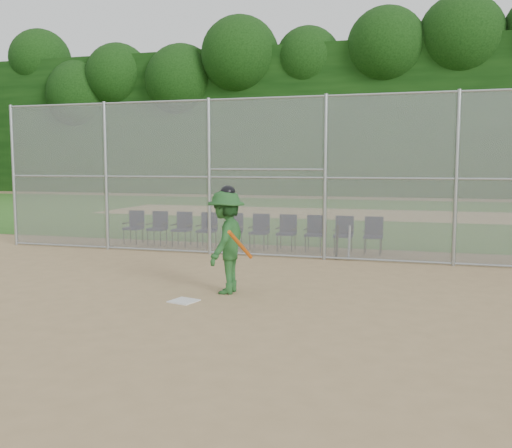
# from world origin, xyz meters

# --- Properties ---
(ground) EXTENTS (100.00, 100.00, 0.00)m
(ground) POSITION_xyz_m (0.00, 0.00, 0.00)
(ground) COLOR tan
(ground) RESTS_ON ground
(grass_strip) EXTENTS (100.00, 100.00, 0.00)m
(grass_strip) POSITION_xyz_m (0.00, 18.00, 0.01)
(grass_strip) COLOR #2D621D
(grass_strip) RESTS_ON ground
(dirt_patch_far) EXTENTS (24.00, 24.00, 0.00)m
(dirt_patch_far) POSITION_xyz_m (0.00, 18.00, 0.01)
(dirt_patch_far) COLOR tan
(dirt_patch_far) RESTS_ON ground
(backstop_fence) EXTENTS (16.09, 0.09, 4.00)m
(backstop_fence) POSITION_xyz_m (0.00, 5.00, 2.07)
(backstop_fence) COLOR gray
(backstop_fence) RESTS_ON ground
(treeline) EXTENTS (81.00, 60.00, 11.00)m
(treeline) POSITION_xyz_m (0.00, 20.00, 5.50)
(treeline) COLOR black
(treeline) RESTS_ON ground
(home_plate) EXTENTS (0.51, 0.51, 0.02)m
(home_plate) POSITION_xyz_m (-0.56, 0.05, 0.01)
(home_plate) COLOR silver
(home_plate) RESTS_ON ground
(batter_at_plate) EXTENTS (0.88, 1.36, 1.96)m
(batter_at_plate) POSITION_xyz_m (-0.09, 0.90, 0.95)
(batter_at_plate) COLOR #215222
(batter_at_plate) RESTS_ON ground
(spare_bats) EXTENTS (0.66, 0.29, 0.84)m
(spare_bats) POSITION_xyz_m (1.28, 5.18, 0.42)
(spare_bats) COLOR #D84C14
(spare_bats) RESTS_ON ground
(chair_0) EXTENTS (0.54, 0.52, 0.96)m
(chair_0) POSITION_xyz_m (-4.88, 6.21, 0.48)
(chair_0) COLOR #0F1239
(chair_0) RESTS_ON ground
(chair_1) EXTENTS (0.54, 0.52, 0.96)m
(chair_1) POSITION_xyz_m (-4.11, 6.21, 0.48)
(chair_1) COLOR #0F1239
(chair_1) RESTS_ON ground
(chair_2) EXTENTS (0.54, 0.52, 0.96)m
(chair_2) POSITION_xyz_m (-3.34, 6.21, 0.48)
(chair_2) COLOR #0F1239
(chair_2) RESTS_ON ground
(chair_3) EXTENTS (0.54, 0.52, 0.96)m
(chair_3) POSITION_xyz_m (-2.56, 6.21, 0.48)
(chair_3) COLOR #0F1239
(chair_3) RESTS_ON ground
(chair_4) EXTENTS (0.54, 0.52, 0.96)m
(chair_4) POSITION_xyz_m (-1.79, 6.21, 0.48)
(chair_4) COLOR #0F1239
(chair_4) RESTS_ON ground
(chair_5) EXTENTS (0.54, 0.52, 0.96)m
(chair_5) POSITION_xyz_m (-1.02, 6.21, 0.48)
(chair_5) COLOR #0F1239
(chair_5) RESTS_ON ground
(chair_6) EXTENTS (0.54, 0.52, 0.96)m
(chair_6) POSITION_xyz_m (-0.25, 6.21, 0.48)
(chair_6) COLOR #0F1239
(chair_6) RESTS_ON ground
(chair_7) EXTENTS (0.54, 0.52, 0.96)m
(chair_7) POSITION_xyz_m (0.52, 6.21, 0.48)
(chair_7) COLOR #0F1239
(chair_7) RESTS_ON ground
(chair_8) EXTENTS (0.54, 0.52, 0.96)m
(chair_8) POSITION_xyz_m (1.30, 6.21, 0.48)
(chair_8) COLOR #0F1239
(chair_8) RESTS_ON ground
(chair_9) EXTENTS (0.54, 0.52, 0.96)m
(chair_9) POSITION_xyz_m (2.07, 6.21, 0.48)
(chair_9) COLOR #0F1239
(chair_9) RESTS_ON ground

